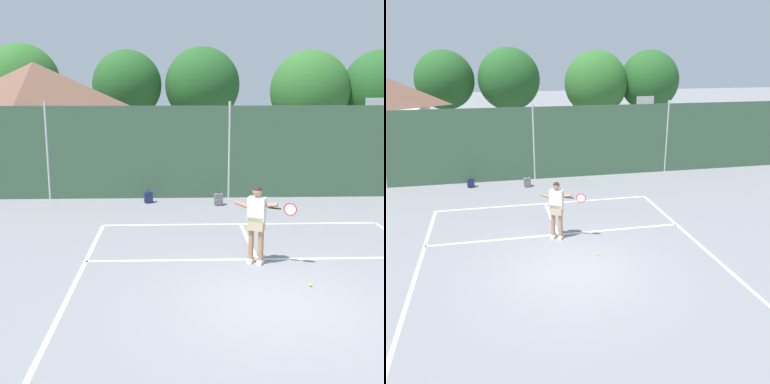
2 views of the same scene
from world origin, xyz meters
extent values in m
plane|color=gray|center=(0.00, 0.00, 0.00)|extent=(120.00, 120.00, 0.00)
cube|color=white|center=(0.00, 5.50, 0.00)|extent=(8.20, 0.10, 0.01)
cube|color=white|center=(-4.10, 0.00, 0.00)|extent=(0.10, 11.00, 0.01)
cube|color=white|center=(0.00, 2.48, 0.00)|extent=(8.20, 0.10, 0.01)
cube|color=white|center=(0.00, 3.96, 0.00)|extent=(0.10, 2.97, 0.01)
cube|color=#38563D|center=(0.00, 9.00, 1.67)|extent=(26.00, 0.05, 3.34)
cylinder|color=#B2B2B7|center=(-6.50, 9.00, 1.75)|extent=(0.09, 0.09, 3.49)
cylinder|color=#B2B2B7|center=(0.00, 9.00, 1.75)|extent=(0.09, 0.09, 3.49)
cylinder|color=#284CB2|center=(5.91, 10.65, 1.52)|extent=(0.12, 0.12, 3.05)
cube|color=white|center=(5.91, 10.55, 3.25)|extent=(0.90, 0.06, 0.60)
torus|color=#D85919|center=(5.91, 10.28, 3.03)|extent=(0.48, 0.48, 0.02)
cube|color=silver|center=(-8.11, 13.77, 1.51)|extent=(5.71, 4.70, 3.03)
pyramid|color=brown|center=(-8.11, 13.77, 4.01)|extent=(6.17, 5.08, 1.97)
cylinder|color=brown|center=(-10.64, 20.42, 1.10)|extent=(0.36, 0.36, 2.21)
ellipsoid|color=#2D6628|center=(-10.64, 20.42, 4.07)|extent=(4.39, 3.95, 4.39)
cylinder|color=brown|center=(-4.67, 20.42, 1.14)|extent=(0.36, 0.36, 2.28)
ellipsoid|color=#235623|center=(-4.67, 20.42, 3.95)|extent=(3.93, 3.54, 3.93)
cylinder|color=brown|center=(-0.37, 20.42, 1.07)|extent=(0.36, 0.36, 2.14)
ellipsoid|color=#235623|center=(-0.37, 20.42, 3.95)|extent=(4.27, 3.84, 4.27)
cylinder|color=brown|center=(5.88, 20.42, 0.82)|extent=(0.36, 0.36, 1.65)
ellipsoid|color=#2D6628|center=(5.88, 20.42, 3.61)|extent=(4.61, 4.15, 4.61)
cylinder|color=brown|center=(10.01, 20.42, 0.93)|extent=(0.36, 0.36, 1.86)
ellipsoid|color=#235623|center=(10.01, 20.42, 3.74)|extent=(4.42, 3.98, 4.42)
cube|color=silver|center=(-0.18, 2.27, 0.05)|extent=(0.22, 0.29, 0.10)
cube|color=silver|center=(0.03, 2.16, 0.05)|extent=(0.22, 0.29, 0.10)
cylinder|color=#A37556|center=(-0.18, 2.27, 0.51)|extent=(0.13, 0.13, 0.82)
cylinder|color=#A37556|center=(0.03, 2.16, 0.51)|extent=(0.13, 0.13, 0.82)
cube|color=tan|center=(-0.08, 2.21, 0.98)|extent=(0.43, 0.37, 0.32)
cube|color=silver|center=(-0.08, 2.21, 1.32)|extent=(0.46, 0.39, 0.56)
sphere|color=#A37556|center=(-0.08, 2.21, 1.73)|extent=(0.22, 0.22, 0.22)
sphere|color=black|center=(-0.08, 2.21, 1.75)|extent=(0.21, 0.21, 0.21)
cylinder|color=#A37556|center=(0.11, 2.15, 1.42)|extent=(0.54, 0.33, 0.17)
cylinder|color=#A37556|center=(-0.33, 2.34, 1.37)|extent=(0.49, 0.30, 0.22)
cylinder|color=black|center=(0.31, 2.08, 1.37)|extent=(0.29, 0.16, 0.04)
torus|color=red|center=(0.64, 1.98, 1.37)|extent=(0.28, 0.15, 0.30)
cylinder|color=silver|center=(0.64, 1.98, 1.37)|extent=(0.24, 0.12, 0.26)
sphere|color=#CCE033|center=(0.86, 0.82, 0.03)|extent=(0.07, 0.07, 0.07)
cube|color=navy|center=(-2.90, 8.30, 0.20)|extent=(0.32, 0.25, 0.40)
cube|color=navy|center=(-2.87, 8.19, 0.12)|extent=(0.23, 0.12, 0.18)
torus|color=black|center=(-2.90, 8.30, 0.42)|extent=(0.09, 0.04, 0.09)
cube|color=slate|center=(-0.47, 7.87, 0.20)|extent=(0.31, 0.23, 0.40)
cube|color=slate|center=(-0.45, 7.75, 0.12)|extent=(0.23, 0.10, 0.18)
torus|color=black|center=(-0.47, 7.87, 0.42)|extent=(0.09, 0.03, 0.09)
camera|label=1|loc=(-1.95, -8.87, 4.22)|focal=46.83mm
camera|label=2|loc=(-1.96, -9.61, 5.48)|focal=38.64mm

